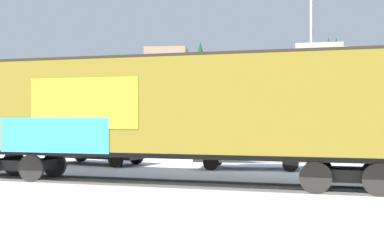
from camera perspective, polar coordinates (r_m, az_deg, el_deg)
ground_plane at (r=17.02m, az=-2.98°, el=-7.02°), size 260.00×260.00×0.00m
track at (r=17.21m, az=-4.80°, el=-6.81°), size 60.02×3.20×0.08m
freight_car at (r=16.82m, az=-2.51°, el=1.28°), size 16.69×3.03×4.21m
flagpole at (r=27.41m, az=13.09°, el=8.41°), size 1.02×1.03×9.94m
hillside at (r=79.77m, az=11.93°, el=1.87°), size 116.83×32.49×12.89m
parked_car_black at (r=24.27m, az=-10.41°, el=-2.86°), size 4.79×2.49×1.67m
parked_car_silver at (r=22.00m, az=6.41°, el=-3.16°), size 4.84×2.36×1.69m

